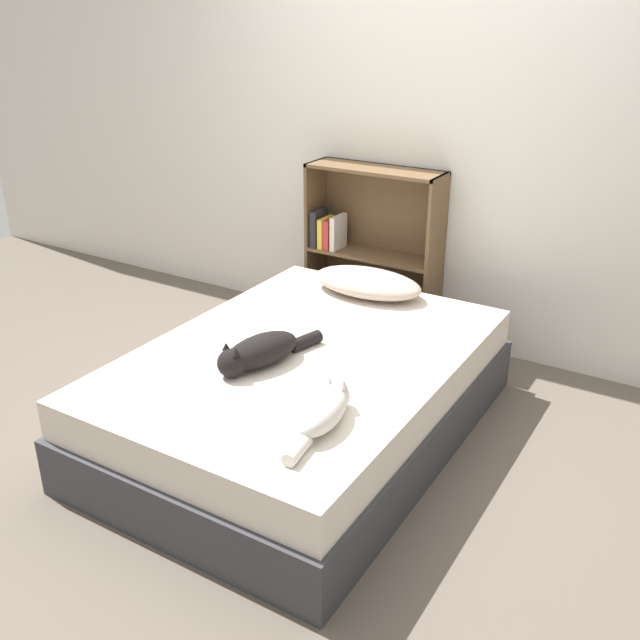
{
  "coord_description": "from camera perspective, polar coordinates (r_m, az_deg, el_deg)",
  "views": [
    {
      "loc": [
        1.61,
        -2.49,
        1.93
      ],
      "look_at": [
        0.0,
        0.15,
        0.55
      ],
      "focal_mm": 40.0,
      "sensor_mm": 36.0,
      "label": 1
    }
  ],
  "objects": [
    {
      "name": "bookshelf",
      "position": [
        4.41,
        4.15,
        5.62
      ],
      "size": [
        0.83,
        0.26,
        1.06
      ],
      "color": "brown",
      "rests_on": "ground_plane"
    },
    {
      "name": "bed",
      "position": [
        3.42,
        -1.3,
        -5.88
      ],
      "size": [
        1.4,
        1.97,
        0.45
      ],
      "color": "#333338",
      "rests_on": "ground_plane"
    },
    {
      "name": "wall_back",
      "position": [
        4.23,
        8.88,
        14.55
      ],
      "size": [
        8.0,
        0.06,
        2.5
      ],
      "color": "silver",
      "rests_on": "ground_plane"
    },
    {
      "name": "cat_dark",
      "position": [
        3.16,
        -4.92,
        -2.56
      ],
      "size": [
        0.27,
        0.56,
        0.15
      ],
      "rotation": [
        0.0,
        0.0,
        4.44
      ],
      "color": "black",
      "rests_on": "bed"
    },
    {
      "name": "ground_plane",
      "position": [
        3.54,
        -1.26,
        -8.98
      ],
      "size": [
        8.0,
        8.0,
        0.0
      ],
      "primitive_type": "plane",
      "color": "brown"
    },
    {
      "name": "cat_light",
      "position": [
        2.74,
        0.28,
        -7.28
      ],
      "size": [
        0.2,
        0.49,
        0.13
      ],
      "rotation": [
        0.0,
        0.0,
        1.71
      ],
      "color": "beige",
      "rests_on": "bed"
    },
    {
      "name": "pillow",
      "position": [
        3.95,
        3.8,
        3.0
      ],
      "size": [
        0.63,
        0.35,
        0.13
      ],
      "color": "#B29E8E",
      "rests_on": "bed"
    }
  ]
}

